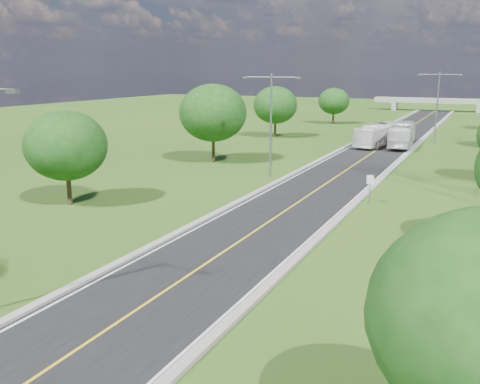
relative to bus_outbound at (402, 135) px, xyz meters
The scene contains 14 objects.
ground 11.97m from the bus_outbound, 101.70° to the right, with size 260.00×260.00×0.00m, color #274C15.
road 6.31m from the bus_outbound, 113.21° to the right, with size 8.00×150.00×0.06m, color black.
curb_left 8.83m from the bus_outbound, 139.89° to the right, with size 0.50×150.00×0.22m, color gray.
curb_right 6.10m from the bus_outbound, 71.76° to the right, with size 0.50×150.00×0.22m, color gray.
speed_limit_sign 33.74m from the bus_outbound, 85.24° to the right, with size 0.55×0.09×2.40m.
overpass 68.44m from the bus_outbound, 92.01° to the left, with size 30.00×3.00×3.20m.
streetlight_mid_left 28.23m from the bus_outbound, 107.53° to the right, with size 5.90×0.25×10.00m.
streetlight_far_right 8.50m from the bus_outbound, 60.65° to the left, with size 5.90×0.25×10.00m.
tree_lb 47.42m from the bus_outbound, 112.88° to the right, with size 6.30×6.30×7.33m.
tree_lc 28.02m from the bus_outbound, 128.85° to the right, with size 7.56×7.56×8.79m.
tree_ld 19.83m from the bus_outbound, behind, with size 6.72×6.72×7.82m.
tree_le 31.46m from the bus_outbound, 122.64° to the left, with size 5.88×5.88×6.84m.
bus_outbound is the anchor object (origin of this frame).
bus_inbound 3.31m from the bus_outbound, 165.60° to the right, with size 2.55×10.91×3.04m, color white.
Camera 1 is at (13.37, -2.99, 10.39)m, focal length 40.00 mm.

